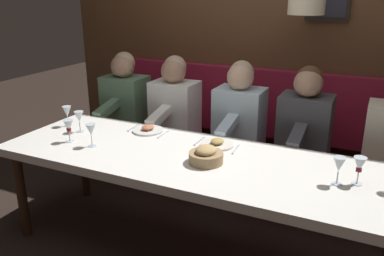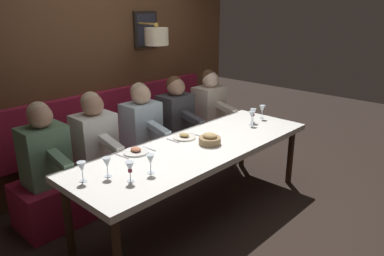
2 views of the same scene
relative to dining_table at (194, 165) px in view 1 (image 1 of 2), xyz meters
name	(u,v)px [view 1 (image 1 of 2)]	position (x,y,z in m)	size (l,w,h in m)	color
ground_plane	(193,252)	(0.00, 0.00, -0.68)	(12.00, 12.00, 0.00)	black
dining_table	(194,165)	(0.00, 0.00, 0.00)	(0.90, 2.70, 0.74)	silver
banquette_bench	(236,175)	(0.89, 0.00, -0.45)	(0.52, 2.90, 0.45)	maroon
back_wall_panel	(262,38)	(1.46, -0.01, 0.69)	(0.59, 4.10, 2.90)	#51331E
diner_near	(305,120)	(0.88, -0.55, 0.14)	(0.60, 0.40, 0.79)	#3D3D42
diner_middle	(239,111)	(0.88, -0.01, 0.14)	(0.60, 0.40, 0.79)	silver
diner_far	(175,103)	(0.88, 0.61, 0.14)	(0.60, 0.40, 0.79)	white
diner_farthest	(125,97)	(0.88, 1.14, 0.14)	(0.60, 0.40, 0.79)	#567A5B
place_setting_0	(217,144)	(0.25, -0.06, 0.08)	(0.24, 0.31, 0.05)	silver
place_setting_1	(148,130)	(0.30, 0.53, 0.08)	(0.24, 0.31, 0.05)	silver
wine_glass_0	(69,126)	(-0.13, 0.93, 0.18)	(0.07, 0.07, 0.16)	silver
wine_glass_2	(79,117)	(0.07, 1.00, 0.18)	(0.07, 0.07, 0.16)	silver
wine_glass_3	(91,131)	(-0.13, 0.73, 0.18)	(0.07, 0.07, 0.16)	silver
wine_glass_4	(339,165)	(-0.01, -0.90, 0.18)	(0.07, 0.07, 0.16)	silver
wine_glass_5	(359,165)	(0.04, -1.00, 0.18)	(0.07, 0.07, 0.16)	silver
wine_glass_6	(67,112)	(0.14, 1.19, 0.18)	(0.07, 0.07, 0.16)	silver
bread_bowl	(206,156)	(-0.05, -0.11, 0.11)	(0.22, 0.22, 0.12)	#9E7F56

